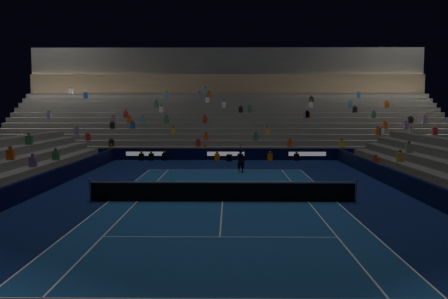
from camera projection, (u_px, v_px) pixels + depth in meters
name	position (u px, v px, depth m)	size (l,w,h in m)	color
ground	(223.00, 202.00, 23.29)	(90.00, 90.00, 0.00)	#0C1A4B
court_surface	(223.00, 202.00, 23.28)	(10.97, 23.77, 0.01)	navy
sponsor_barrier_far	(226.00, 154.00, 41.67)	(44.00, 0.25, 1.00)	black
sponsor_barrier_east	(425.00, 192.00, 23.13)	(0.25, 37.00, 1.00)	black
sponsor_barrier_west	(22.00, 191.00, 23.36)	(0.25, 37.00, 1.00)	black
grandstand_main	(226.00, 118.00, 50.78)	(44.00, 15.20, 11.20)	slate
tennis_net	(223.00, 191.00, 23.24)	(12.90, 0.10, 1.10)	#B2B2B7
tennis_player	(241.00, 161.00, 33.65)	(0.61, 0.40, 1.67)	black
broadcast_camera	(229.00, 158.00, 40.83)	(0.48, 0.89, 0.56)	black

